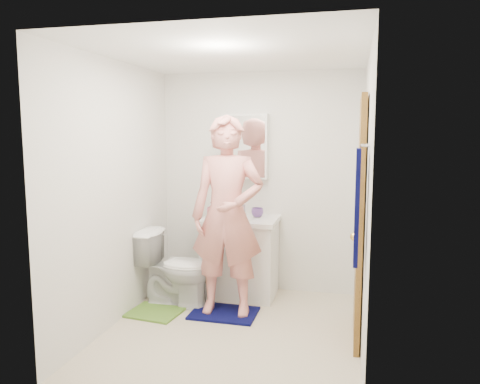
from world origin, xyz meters
name	(u,v)px	position (x,y,z in m)	size (l,w,h in m)	color
floor	(233,332)	(0.00, 0.00, -0.01)	(2.20, 2.40, 0.02)	beige
ceiling	(232,52)	(0.00, 0.00, 2.41)	(2.20, 2.40, 0.02)	white
wall_back	(260,183)	(0.00, 1.21, 1.20)	(2.20, 0.02, 2.40)	silver
wall_front	(183,225)	(0.00, -1.21, 1.20)	(2.20, 0.02, 2.40)	silver
wall_left	(115,194)	(-1.11, 0.00, 1.20)	(0.02, 2.40, 2.40)	silver
wall_right	(366,202)	(1.11, 0.00, 1.20)	(0.02, 2.40, 2.40)	silver
vanity_cabinet	(240,259)	(-0.15, 0.91, 0.40)	(0.75, 0.55, 0.80)	white
countertop	(240,220)	(-0.15, 0.91, 0.83)	(0.79, 0.59, 0.05)	white
sink_basin	(240,219)	(-0.15, 0.91, 0.84)	(0.40, 0.40, 0.03)	white
faucet	(244,210)	(-0.15, 1.09, 0.91)	(0.03, 0.03, 0.12)	silver
medicine_cabinet	(245,146)	(-0.15, 1.14, 1.60)	(0.50, 0.12, 0.70)	white
mirror_panel	(244,147)	(-0.15, 1.08, 1.60)	(0.46, 0.01, 0.66)	white
door	(360,220)	(1.07, 0.15, 1.02)	(0.05, 0.80, 2.05)	olive
door_knob	(355,237)	(1.03, -0.17, 0.95)	(0.07, 0.07, 0.07)	gold
towel	(357,207)	(1.03, -0.57, 1.25)	(0.03, 0.24, 0.80)	#06083D
towel_hook	(365,145)	(1.07, -0.57, 1.67)	(0.02, 0.02, 0.06)	silver
toilet	(177,268)	(-0.72, 0.50, 0.38)	(0.43, 0.75, 0.77)	white
bath_mat	(224,313)	(-0.18, 0.35, 0.01)	(0.63, 0.45, 0.02)	#06083D
green_rug	(155,312)	(-0.84, 0.21, 0.01)	(0.49, 0.41, 0.02)	#5B8A2E
soap_dispenser	(212,210)	(-0.45, 0.85, 0.94)	(0.08, 0.08, 0.17)	#CF607A
toothbrush_cup	(257,213)	(0.02, 1.00, 0.90)	(0.13, 0.13, 0.10)	#664394
man	(227,216)	(-0.15, 0.37, 0.97)	(0.69, 0.45, 1.90)	#E38880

